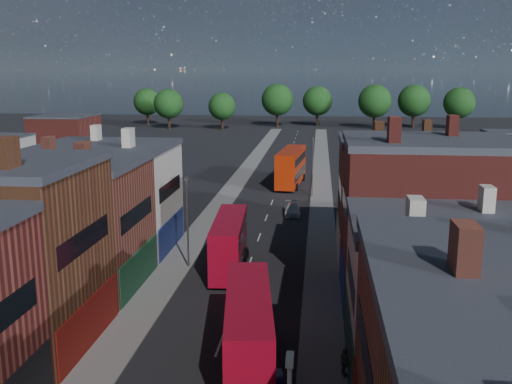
% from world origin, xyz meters
% --- Properties ---
extents(pavement_west, '(3.00, 200.00, 0.12)m').
position_xyz_m(pavement_west, '(-6.50, 50.00, 0.06)').
color(pavement_west, gray).
rests_on(pavement_west, ground).
extents(pavement_east, '(3.00, 200.00, 0.12)m').
position_xyz_m(pavement_east, '(6.50, 50.00, 0.06)').
color(pavement_east, gray).
rests_on(pavement_east, ground).
extents(lamp_post_2, '(0.25, 0.70, 8.12)m').
position_xyz_m(lamp_post_2, '(-5.20, 30.00, 4.70)').
color(lamp_post_2, slate).
rests_on(lamp_post_2, ground).
extents(lamp_post_3, '(0.25, 0.70, 8.12)m').
position_xyz_m(lamp_post_3, '(5.20, 60.00, 4.70)').
color(lamp_post_3, slate).
rests_on(lamp_post_3, ground).
extents(bus_0, '(3.21, 10.79, 4.60)m').
position_xyz_m(bus_0, '(-1.56, 30.01, 2.48)').
color(bus_0, '#B50A23').
rests_on(bus_0, ground).
extents(bus_1, '(3.92, 11.29, 4.77)m').
position_xyz_m(bus_1, '(2.25, 12.95, 2.58)').
color(bus_1, '#B80A22').
rests_on(bus_1, ground).
extents(bus_2, '(4.08, 12.78, 5.42)m').
position_xyz_m(bus_2, '(1.88, 67.68, 2.93)').
color(bus_2, red).
rests_on(bus_2, ground).
extents(car_2, '(2.40, 4.68, 1.26)m').
position_xyz_m(car_2, '(-1.20, 31.53, 0.63)').
color(car_2, black).
rests_on(car_2, ground).
extents(car_3, '(2.22, 4.71, 1.33)m').
position_xyz_m(car_3, '(2.96, 49.90, 0.66)').
color(car_3, silver).
rests_on(car_3, ground).
extents(ped_3, '(0.79, 1.11, 1.72)m').
position_xyz_m(ped_3, '(7.70, 12.97, 0.98)').
color(ped_3, '#625A54').
rests_on(ped_3, pavement_east).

